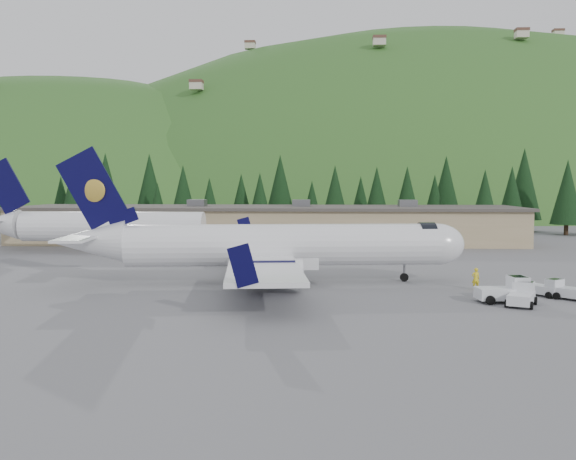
# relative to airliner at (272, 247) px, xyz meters

# --- Properties ---
(ground) EXTENTS (600.00, 600.00, 0.00)m
(ground) POSITION_rel_airliner_xyz_m (0.99, 0.12, -3.01)
(ground) COLOR slate
(airliner) EXTENTS (34.09, 32.07, 11.31)m
(airliner) POSITION_rel_airliner_xyz_m (0.00, 0.00, 0.00)
(airliner) COLOR white
(airliner) RESTS_ON ground
(second_airliner) EXTENTS (27.50, 11.00, 10.05)m
(second_airliner) POSITION_rel_airliner_xyz_m (-23.94, 22.12, 0.31)
(second_airliner) COLOR white
(second_airliner) RESTS_ON ground
(baggage_tug_a) EXTENTS (3.59, 2.39, 1.82)m
(baggage_tug_a) POSITION_rel_airliner_xyz_m (17.07, -8.01, -2.20)
(baggage_tug_a) COLOR silver
(baggage_tug_a) RESTS_ON ground
(baggage_tug_c) EXTENTS (2.65, 3.26, 1.55)m
(baggage_tug_c) POSITION_rel_airliner_xyz_m (17.80, -9.15, -2.32)
(baggage_tug_c) COLOR silver
(baggage_tug_c) RESTS_ON ground
(terminal_building) EXTENTS (71.00, 17.00, 6.10)m
(terminal_building) POSITION_rel_airliner_xyz_m (-4.02, 38.12, -0.39)
(terminal_building) COLOR tan
(terminal_building) RESTS_ON ground
(baggage_tug_d) EXTENTS (2.56, 2.81, 1.36)m
(baggage_tug_d) POSITION_rel_airliner_xyz_m (20.72, -5.41, -2.40)
(baggage_tug_d) COLOR silver
(baggage_tug_d) RESTS_ON ground
(ramp_worker) EXTENTS (0.66, 0.47, 1.71)m
(ramp_worker) POSITION_rel_airliner_xyz_m (16.21, -2.59, -2.16)
(ramp_worker) COLOR yellow
(ramp_worker) RESTS_ON ground
(tree_line) EXTENTS (112.58, 18.70, 14.07)m
(tree_line) POSITION_rel_airliner_xyz_m (-6.59, 61.25, 4.09)
(tree_line) COLOR black
(tree_line) RESTS_ON ground
(hills) EXTENTS (614.00, 330.00, 300.00)m
(hills) POSITION_rel_airliner_xyz_m (54.32, 207.50, -85.81)
(hills) COLOR #275721
(hills) RESTS_ON ground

